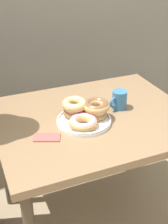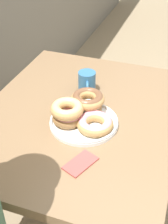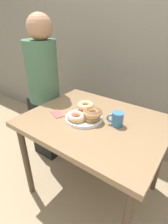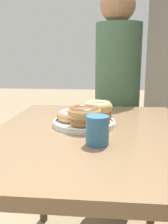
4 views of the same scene
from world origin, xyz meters
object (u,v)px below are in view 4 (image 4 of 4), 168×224
Objects in this scene: dining_table at (93,151)px; donut_plate at (86,116)px; person_figure at (117,102)px; coffee_mug at (97,130)px; napkin at (76,114)px.

donut_plate reaches higher than dining_table.
dining_table is 0.69× the size of person_figure.
coffee_mug is 0.85m from person_figure.
coffee_mug is at bearing 14.31° from donut_plate.
dining_table is 0.70m from person_figure.
dining_table is at bearing 20.20° from napkin.
person_figure reaches higher than dining_table.
donut_plate is 0.23m from coffee_mug.
donut_plate is (-0.06, -0.03, 0.13)m from dining_table.
person_figure is 0.46m from napkin.
coffee_mug is (0.22, 0.06, 0.01)m from donut_plate.
donut_plate is 0.23m from napkin.
person_figure is at bearing 150.54° from napkin.
dining_table is at bearing 27.52° from donut_plate.
person_figure reaches higher than coffee_mug.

